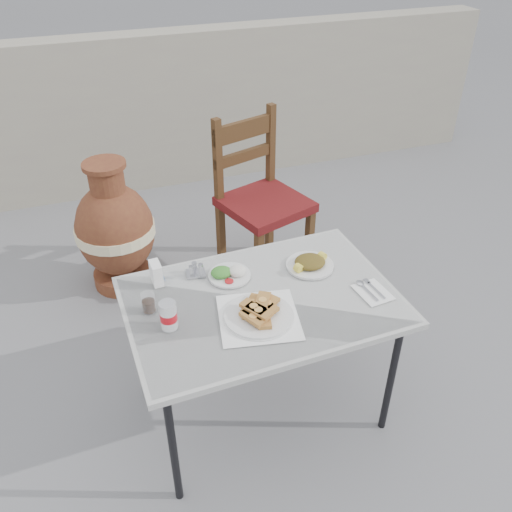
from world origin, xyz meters
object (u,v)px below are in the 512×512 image
object	(u,v)px
soda_can	(168,315)
napkin_holder	(156,273)
salad_rice_plate	(229,273)
chair	(260,199)
pide_plate	(259,312)
salad_chopped_plate	(310,263)
cafe_table	(262,307)
condiment_caddy	(196,271)
terracotta_urn	(115,230)
cola_glass	(149,304)

from	to	relation	value
soda_can	napkin_holder	world-z (taller)	soda_can
salad_rice_plate	chair	size ratio (longest dim) A/B	0.18
napkin_holder	chair	world-z (taller)	chair
soda_can	salad_rice_plate	bearing A→B (deg)	36.97
pide_plate	salad_chopped_plate	distance (m)	0.42
cafe_table	salad_chopped_plate	world-z (taller)	salad_chopped_plate
cafe_table	condiment_caddy	xyz separation A→B (m)	(-0.22, 0.26, 0.07)
salad_chopped_plate	napkin_holder	world-z (taller)	napkin_holder
chair	soda_can	bearing A→B (deg)	-143.05
terracotta_urn	soda_can	bearing A→B (deg)	-86.14
pide_plate	condiment_caddy	distance (m)	0.40
cola_glass	napkin_holder	distance (m)	0.19
pide_plate	terracotta_urn	world-z (taller)	terracotta_urn
salad_rice_plate	chair	xyz separation A→B (m)	(0.46, 0.87, -0.16)
cafe_table	condiment_caddy	world-z (taller)	condiment_caddy
salad_rice_plate	napkin_holder	distance (m)	0.31
cola_glass	condiment_caddy	xyz separation A→B (m)	(0.24, 0.17, -0.02)
soda_can	cafe_table	bearing A→B (deg)	6.25
pide_plate	cola_glass	size ratio (longest dim) A/B	4.46
cafe_table	pide_plate	distance (m)	0.14
terracotta_urn	salad_rice_plate	bearing A→B (deg)	-69.02
condiment_caddy	chair	size ratio (longest dim) A/B	0.09
soda_can	napkin_holder	size ratio (longest dim) A/B	1.21
cafe_table	pide_plate	world-z (taller)	pide_plate
salad_rice_plate	terracotta_urn	distance (m)	1.16
chair	terracotta_urn	distance (m)	0.89
cola_glass	terracotta_urn	bearing A→B (deg)	91.47
salad_chopped_plate	soda_can	size ratio (longest dim) A/B	1.79
soda_can	condiment_caddy	size ratio (longest dim) A/B	1.30
soda_can	chair	bearing A→B (deg)	54.95
cafe_table	chair	world-z (taller)	chair
cafe_table	napkin_holder	xyz separation A→B (m)	(-0.39, 0.26, 0.10)
cola_glass	chair	distance (m)	1.30
salad_rice_plate	salad_chopped_plate	size ratio (longest dim) A/B	0.87
condiment_caddy	terracotta_urn	size ratio (longest dim) A/B	0.11
salad_rice_plate	soda_can	size ratio (longest dim) A/B	1.56
terracotta_urn	cafe_table	bearing A→B (deg)	-68.63
salad_chopped_plate	cola_glass	bearing A→B (deg)	-175.15
cola_glass	chair	size ratio (longest dim) A/B	0.08
napkin_holder	pide_plate	bearing A→B (deg)	-50.51
salad_chopped_plate	terracotta_urn	size ratio (longest dim) A/B	0.26
soda_can	cola_glass	bearing A→B (deg)	114.62
condiment_caddy	napkin_holder	bearing A→B (deg)	179.98
salad_chopped_plate	cola_glass	size ratio (longest dim) A/B	2.61
salad_rice_plate	soda_can	xyz separation A→B (m)	(-0.31, -0.24, 0.04)
chair	pide_plate	bearing A→B (deg)	-128.23
salad_rice_plate	chair	bearing A→B (deg)	62.05
pide_plate	chair	bearing A→B (deg)	69.77
cafe_table	soda_can	bearing A→B (deg)	-173.75
salad_rice_plate	soda_can	world-z (taller)	soda_can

